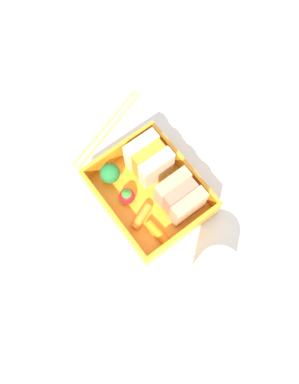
{
  "coord_description": "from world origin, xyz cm",
  "views": [
    {
      "loc": [
        15.08,
        -11.4,
        59.41
      ],
      "look_at": [
        0.0,
        0.0,
        2.7
      ],
      "focal_mm": 35.0,
      "sensor_mm": 36.0,
      "label": 1
    }
  ],
  "objects": [
    {
      "name": "broccoli_floret",
      "position": [
        -6.07,
        -3.35,
        3.61
      ],
      "size": [
        3.26,
        3.26,
        4.14
      ],
      "color": "#81C167",
      "rests_on": "bento_tray"
    },
    {
      "name": "carrot_stick_far_left",
      "position": [
        2.28,
        -3.35,
        1.93
      ],
      "size": [
        2.95,
        4.63,
        1.46
      ],
      "primitive_type": "cylinder",
      "rotation": [
        1.57,
        0.0,
        0.37
      ],
      "color": "orange",
      "rests_on": "bento_tray"
    },
    {
      "name": "bento_tray",
      "position": [
        0.0,
        0.0,
        0.6
      ],
      "size": [
        17.76,
        14.65,
        1.2
      ],
      "primitive_type": "cube",
      "color": "orange",
      "rests_on": "ground_plane"
    },
    {
      "name": "chopstick_pair",
      "position": [
        -14.71,
        1.73,
        0.35
      ],
      "size": [
        7.31,
        17.89,
        0.7
      ],
      "color": "tan",
      "rests_on": "ground_plane"
    },
    {
      "name": "sandwich_center_left",
      "position": [
        3.99,
        2.89,
        4.4
      ],
      "size": [
        5.9,
        5.78,
        6.39
      ],
      "color": "tan",
      "rests_on": "bento_tray"
    },
    {
      "name": "bento_rim",
      "position": [
        0.0,
        0.0,
        3.2
      ],
      "size": [
        17.76,
        14.65,
        3.99
      ],
      "color": "orange",
      "rests_on": "bento_tray"
    },
    {
      "name": "sandwich_left",
      "position": [
        -3.99,
        2.89,
        4.4
      ],
      "size": [
        5.9,
        5.78,
        6.39
      ],
      "color": "beige",
      "rests_on": "bento_tray"
    },
    {
      "name": "drinking_glass",
      "position": [
        15.99,
        -0.48,
        3.96
      ],
      "size": [
        6.55,
        6.55,
        7.93
      ],
      "primitive_type": "cylinder",
      "color": "silver",
      "rests_on": "ground_plane"
    },
    {
      "name": "carrot_stick_left",
      "position": [
        5.8,
        -2.85,
        1.93
      ],
      "size": [
        4.36,
        1.86,
        1.45
      ],
      "primitive_type": "cylinder",
      "rotation": [
        1.57,
        0.0,
        1.67
      ],
      "color": "orange",
      "rests_on": "bento_tray"
    },
    {
      "name": "strawberry_far_left",
      "position": [
        -1.66,
        -3.23,
        2.62
      ],
      "size": [
        2.58,
        2.58,
        3.18
      ],
      "color": "red",
      "rests_on": "bento_tray"
    },
    {
      "name": "ground_plane",
      "position": [
        0.0,
        0.0,
        -1.0
      ],
      "size": [
        120.0,
        120.0,
        2.0
      ],
      "primitive_type": "cube",
      "color": "silver"
    }
  ]
}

